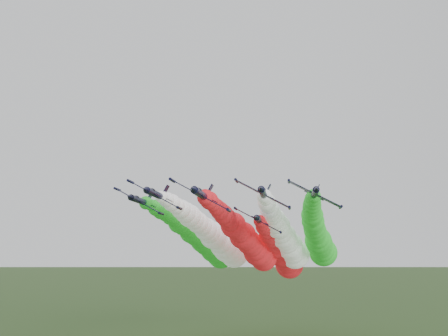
{
  "coord_description": "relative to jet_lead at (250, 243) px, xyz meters",
  "views": [
    {
      "loc": [
        6.82,
        -75.5,
        27.5
      ],
      "look_at": [
        -5.59,
        7.52,
        44.23
      ],
      "focal_mm": 35.0,
      "sensor_mm": 36.0,
      "label": 1
    }
  ],
  "objects": [
    {
      "name": "jet_lead",
      "position": [
        0.0,
        0.0,
        0.0
      ],
      "size": [
        15.51,
        80.5,
        17.75
      ],
      "rotation": [
        0.0,
        0.5,
        0.0
      ],
      "color": "black",
      "rests_on": "ground"
    },
    {
      "name": "jet_inner_right",
      "position": [
        9.92,
        9.12,
        1.07
      ],
      "size": [
        16.19,
        81.17,
        18.42
      ],
      "rotation": [
        0.0,
        0.5,
        0.0
      ],
      "color": "black",
      "rests_on": "ground"
    },
    {
      "name": "jet_trail",
      "position": [
        8.15,
        25.38,
        -2.9
      ],
      "size": [
        16.4,
        81.39,
        18.64
      ],
      "rotation": [
        0.0,
        0.5,
        0.0
      ],
      "color": "black",
      "rests_on": "ground"
    },
    {
      "name": "jet_outer_left",
      "position": [
        -15.78,
        16.55,
        0.78
      ],
      "size": [
        16.27,
        81.25,
        18.51
      ],
      "rotation": [
        0.0,
        0.5,
        0.0
      ],
      "color": "black",
      "rests_on": "ground"
    },
    {
      "name": "jet_outer_right",
      "position": [
        19.54,
        14.56,
        1.66
      ],
      "size": [
        16.08,
        81.06,
        18.31
      ],
      "rotation": [
        0.0,
        0.5,
        0.0
      ],
      "color": "black",
      "rests_on": "ground"
    },
    {
      "name": "jet_inner_left",
      "position": [
        -10.08,
        8.31,
        1.08
      ],
      "size": [
        15.97,
        80.95,
        18.2
      ],
      "rotation": [
        0.0,
        0.5,
        0.0
      ],
      "color": "black",
      "rests_on": "ground"
    }
  ]
}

